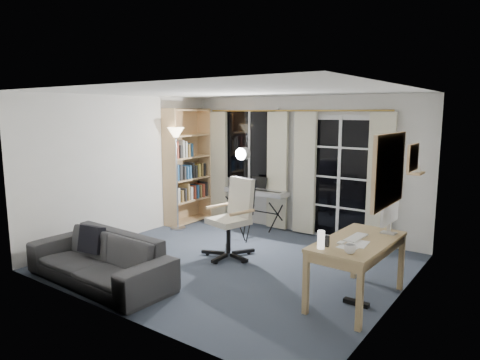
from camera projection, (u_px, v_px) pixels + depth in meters
name	position (u px, v px, depth m)	size (l,w,h in m)	color
floor	(233.00, 263.00, 6.11)	(4.50, 4.00, 0.02)	#394353
window	(250.00, 146.00, 8.06)	(1.20, 0.08, 1.40)	white
french_door	(340.00, 179.00, 7.10)	(1.32, 0.09, 2.11)	white
curtains	(290.00, 171.00, 7.53)	(3.60, 0.07, 2.13)	gold
bookshelf	(185.00, 169.00, 8.24)	(0.37, 1.03, 2.19)	tan
torchiere_lamp	(176.00, 148.00, 7.63)	(0.38, 0.38, 1.86)	#B2B2B7
keyboard_piano	(256.00, 192.00, 7.79)	(1.23, 0.60, 0.89)	black
studio_light	(243.00, 165.00, 6.95)	(0.29, 0.32, 1.60)	black
office_chair	(235.00, 211.00, 6.33)	(0.81, 0.80, 1.16)	black
desk	(358.00, 247.00, 4.78)	(0.72, 1.37, 0.72)	tan
monitor	(389.00, 211.00, 4.97)	(0.18, 0.52, 0.45)	silver
desk_clutter	(344.00, 257.00, 4.65)	(0.44, 0.81, 0.91)	white
mug	(350.00, 248.00, 4.30)	(0.12, 0.09, 0.12)	silver
wall_mirror	(389.00, 170.00, 4.31)	(0.04, 0.94, 0.74)	tan
framed_print	(413.00, 157.00, 5.02)	(0.03, 0.42, 0.32)	tan
wall_shelf	(416.00, 169.00, 5.49)	(0.16, 0.30, 0.18)	tan
sofa	(99.00, 251.00, 5.35)	(2.09, 0.67, 0.81)	#313134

